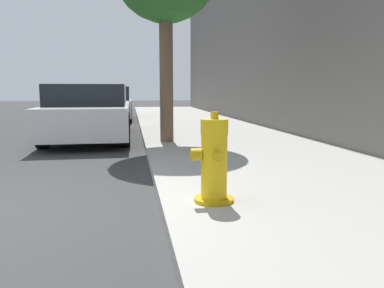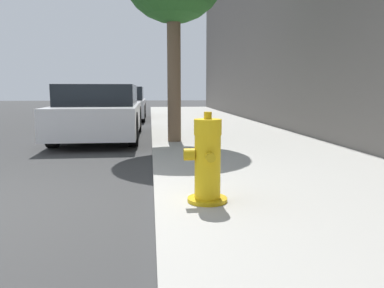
# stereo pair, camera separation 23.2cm
# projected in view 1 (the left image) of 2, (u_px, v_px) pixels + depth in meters

# --- Properties ---
(sidewalk_slab) EXTENTS (3.48, 40.00, 0.12)m
(sidewalk_slab) POSITION_uv_depth(u_px,v_px,m) (330.00, 197.00, 3.83)
(sidewalk_slab) COLOR #A8A59E
(sidewalk_slab) RESTS_ON ground_plane
(fire_hydrant) EXTENTS (0.40, 0.40, 0.83)m
(fire_hydrant) POSITION_uv_depth(u_px,v_px,m) (214.00, 162.00, 3.43)
(fire_hydrant) COLOR #C39C11
(fire_hydrant) RESTS_ON sidewalk_slab
(parked_car_near) EXTENTS (1.80, 4.51, 1.27)m
(parked_car_near) POSITION_uv_depth(u_px,v_px,m) (91.00, 112.00, 8.76)
(parked_car_near) COLOR silver
(parked_car_near) RESTS_ON ground_plane
(parked_car_mid) EXTENTS (1.72, 4.17, 1.28)m
(parked_car_mid) POSITION_uv_depth(u_px,v_px,m) (109.00, 104.00, 14.50)
(parked_car_mid) COLOR #B7B7BC
(parked_car_mid) RESTS_ON ground_plane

